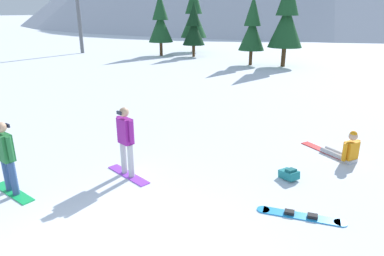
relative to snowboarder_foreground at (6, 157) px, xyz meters
The scene contains 10 objects.
snowboarder_foreground is the anchor object (origin of this frame).
snowboarder_midground 2.69m from the snowboarder_foreground, 47.39° to the left, with size 1.52×0.73×1.82m.
snowboarder_background 8.77m from the snowboarder_foreground, 40.32° to the left, with size 1.69×1.32×0.92m.
loose_snowboard_far_spare 6.57m from the snowboarder_foreground, 19.14° to the left, with size 1.82×0.56×0.09m.
backpack_teal 6.72m from the snowboarder_foreground, 33.75° to the left, with size 0.56×0.52×0.31m.
pine_tree_young 26.49m from the snowboarder_foreground, 115.16° to the left, with size 2.31×2.31×5.78m.
pine_tree_broad 22.62m from the snowboarder_foreground, 87.79° to the left, with size 2.57×2.57×6.59m.
pine_tree_slender 30.20m from the snowboarder_foreground, 109.45° to the left, with size 2.72×2.72×6.71m.
pine_tree_tall 25.95m from the snowboarder_foreground, 108.13° to the left, with size 2.08×2.08×4.91m.
pine_tree_twin 22.13m from the snowboarder_foreground, 94.17° to the left, with size 2.02×2.02×5.26m.
Camera 1 is at (3.35, -3.60, 4.01)m, focal length 31.77 mm.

